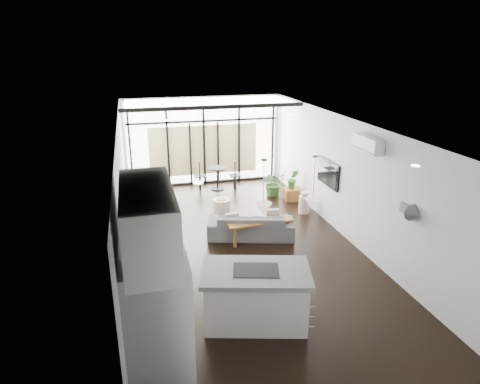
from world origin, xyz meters
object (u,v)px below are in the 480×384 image
island (256,296)px  fridge (157,331)px  pouf (222,206)px  tv (328,173)px  console_bench (260,231)px  milk_can (304,202)px  sofa (251,221)px

island → fridge: (-1.64, -1.26, 0.56)m
pouf → tv: size_ratio=0.43×
console_bench → milk_can: 2.15m
island → fridge: fridge is taller
console_bench → pouf: (-0.50, 1.91, -0.06)m
fridge → tv: size_ratio=1.88×
tv → sofa: bearing=-168.9°
island → milk_can: (2.63, 4.26, -0.18)m
sofa → tv: (2.12, 0.42, 0.90)m
island → milk_can: size_ratio=2.93×
fridge → milk_can: bearing=52.2°
fridge → tv: (4.59, 4.85, 0.26)m
pouf → fridge: bearing=-109.1°
fridge → pouf: size_ratio=4.35×
island → console_bench: (0.97, 2.91, -0.23)m
milk_can → island: bearing=-121.7°
fridge → pouf: bearing=70.9°
console_bench → tv: 2.34m
fridge → island: bearing=37.4°
tv → fridge: bearing=-133.4°
pouf → console_bench: bearing=-75.2°
sofa → console_bench: 0.34m
fridge → tv: bearing=46.6°
island → milk_can: bearing=73.4°
fridge → sofa: fridge is taller
fridge → sofa: size_ratio=1.02×
tv → island: bearing=-129.3°
fridge → pouf: 6.48m
sofa → tv: size_ratio=1.84×
fridge → milk_can: fridge is taller
sofa → tv: bearing=-152.7°
island → pouf: (0.46, 4.82, -0.29)m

